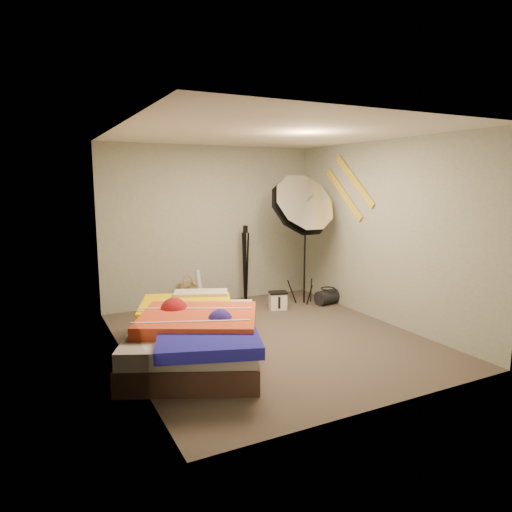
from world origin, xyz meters
TOP-DOWN VIEW (x-y plane):
  - floor at (0.00, 0.00)m, footprint 4.00×4.00m
  - ceiling at (0.00, 0.00)m, footprint 4.00×4.00m
  - wall_back at (0.00, 2.00)m, footprint 3.50×0.00m
  - wall_front at (0.00, -2.00)m, footprint 3.50×0.00m
  - wall_left at (-1.75, 0.00)m, footprint 0.00×4.00m
  - wall_right at (1.75, 0.00)m, footprint 0.00×4.00m
  - tote_bag at (-0.39, 1.90)m, footprint 0.39×0.22m
  - wrapping_roll at (-0.36, 1.59)m, footprint 0.13×0.19m
  - camera_case at (0.73, 1.10)m, footprint 0.29×0.25m
  - duffel_bag at (1.59, 0.99)m, footprint 0.41×0.29m
  - wall_stripe_upper at (1.73, 0.60)m, footprint 0.02×0.91m
  - wall_stripe_lower at (1.73, 0.85)m, footprint 0.02×0.91m
  - bed at (-1.06, -0.22)m, footprint 2.02×2.40m
  - photo_umbrella at (1.12, 1.11)m, footprint 1.25×0.94m
  - camera_tripod at (0.50, 1.78)m, footprint 0.08×0.08m

SIDE VIEW (x-z plane):
  - floor at x=0.00m, z-range 0.00..0.00m
  - duffel_bag at x=1.59m, z-range 0.00..0.23m
  - camera_case at x=0.73m, z-range 0.00..0.25m
  - tote_bag at x=-0.39m, z-range -0.01..0.38m
  - bed at x=-1.06m, z-range 0.00..0.57m
  - wrapping_roll at x=-0.36m, z-range 0.00..0.62m
  - camera_tripod at x=0.50m, z-range 0.09..1.34m
  - wall_back at x=0.00m, z-range -0.50..3.00m
  - wall_front at x=0.00m, z-range -0.50..3.00m
  - wall_left at x=-1.75m, z-range -0.75..3.25m
  - wall_right at x=1.75m, z-range -0.75..3.25m
  - photo_umbrella at x=1.12m, z-range 0.47..2.64m
  - wall_stripe_lower at x=1.73m, z-range 1.36..2.14m
  - wall_stripe_upper at x=1.73m, z-range 1.56..2.34m
  - ceiling at x=0.00m, z-range 2.50..2.50m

